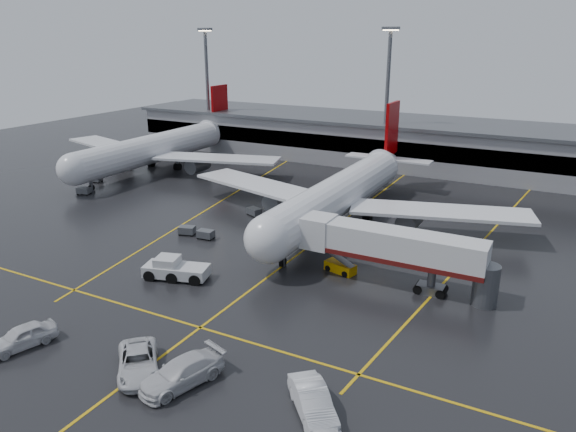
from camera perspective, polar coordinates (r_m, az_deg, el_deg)
The scene contains 22 objects.
ground at distance 65.70m, azimuth 2.36°, elevation -3.08°, with size 220.00×220.00×0.00m, color black.
apron_line_centre at distance 65.70m, azimuth 2.36°, elevation -3.07°, with size 0.25×90.00×0.02m, color gold.
apron_line_stop at distance 48.72m, azimuth -9.19°, elevation -11.48°, with size 60.00×0.25×0.02m, color gold.
apron_line_left at distance 83.49m, azimuth -7.06°, elevation 1.56°, with size 0.25×70.00×0.02m, color gold.
apron_line_right at distance 69.98m, azimuth 19.47°, elevation -2.79°, with size 0.25×70.00×0.02m, color gold.
terminal at distance 108.22m, azimuth 13.59°, elevation 7.44°, with size 122.00×19.00×8.60m.
light_mast_left at distance 120.88m, azimuth -8.47°, elevation 13.73°, with size 3.00×1.20×25.45m.
light_mast_mid at distance 102.52m, azimuth 10.38°, elevation 12.81°, with size 3.00×1.20×25.45m.
main_airliner at distance 72.76m, azimuth 5.73°, elevation 2.51°, with size 48.80×45.60×14.10m.
second_airliner at distance 104.72m, azimuth -13.46°, elevation 7.03°, with size 48.80×45.60×14.10m.
jet_bridge at distance 55.08m, azimuth 10.87°, elevation -3.39°, with size 19.90×3.40×6.05m.
pushback_tractor at distance 57.94m, azimuth -11.80°, elevation -5.52°, with size 7.15×4.47×2.38m.
belt_loader at distance 58.57m, azimuth 5.51°, elevation -5.37°, with size 3.66×2.31×2.16m.
service_van_a at distance 43.56m, azimuth -15.45°, elevation -14.57°, with size 2.91×6.32×1.76m, color silver.
service_van_b at distance 41.58m, azimuth -11.11°, elevation -15.82°, with size 2.68×6.58×1.91m, color silver.
service_van_c at distance 38.23m, azimuth 2.62°, elevation -18.87°, with size 2.06×5.89×1.94m, color silver.
service_van_d at distance 49.96m, azimuth -26.13°, elevation -11.30°, with size 2.18×5.43×1.85m, color silver.
baggage_cart_a at distance 68.25m, azimuth -8.64°, elevation -1.88°, with size 2.10×1.46×1.12m.
baggage_cart_b at distance 70.02m, azimuth -10.56°, elevation -1.45°, with size 2.29×1.82×1.12m.
baggage_cart_c at distance 76.19m, azimuth -3.56°, elevation 0.49°, with size 2.35×1.97×1.12m.
baggage_cart_d at distance 99.23m, azimuth -19.53°, elevation 3.72°, with size 2.19×1.61×1.12m.
baggage_cart_e at distance 92.23m, azimuth -20.64°, elevation 2.52°, with size 2.28×1.81×1.12m.
Camera 1 is at (26.28, -55.15, 24.18)m, focal length 33.88 mm.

